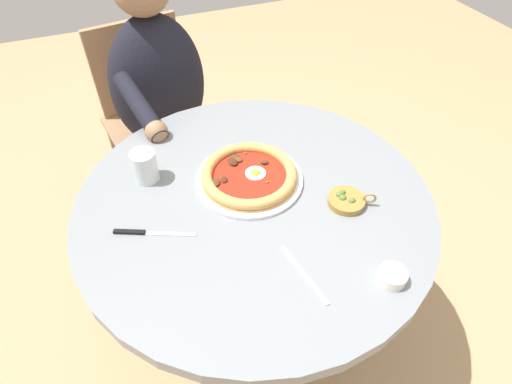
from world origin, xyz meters
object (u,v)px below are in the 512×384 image
object	(u,v)px
fork_utensil	(304,274)
diner_person	(167,131)
pizza_on_plate	(249,176)
water_glass	(145,168)
ramekin_capers	(392,276)
olive_pan	(347,200)
cafe_chair_diner	(154,109)
steak_knife	(142,233)
dining_table	(255,233)

from	to	relation	value
fork_utensil	diner_person	distance (m)	0.97
pizza_on_plate	diner_person	size ratio (longest dim) A/B	0.25
water_glass	ramekin_capers	world-z (taller)	water_glass
water_glass	diner_person	distance (m)	0.57
olive_pan	cafe_chair_diner	size ratio (longest dim) A/B	0.13
ramekin_capers	diner_person	world-z (taller)	diner_person
water_glass	diner_person	size ratio (longest dim) A/B	0.08
diner_person	cafe_chair_diner	world-z (taller)	diner_person
olive_pan	diner_person	world-z (taller)	diner_person
water_glass	fork_utensil	bearing A→B (deg)	120.49
cafe_chair_diner	diner_person	bearing A→B (deg)	98.46
fork_utensil	pizza_on_plate	bearing A→B (deg)	-89.43
pizza_on_plate	steak_knife	xyz separation A→B (m)	(0.30, 0.08, -0.02)
ramekin_capers	dining_table	bearing A→B (deg)	-61.78
pizza_on_plate	olive_pan	size ratio (longest dim) A/B	2.58
dining_table	fork_utensil	bearing A→B (deg)	93.00
water_glass	cafe_chair_diner	world-z (taller)	cafe_chair_diner
steak_knife	cafe_chair_diner	size ratio (longest dim) A/B	0.22
dining_table	diner_person	distance (m)	0.68
ramekin_capers	olive_pan	xyz separation A→B (m)	(-0.03, -0.24, -0.00)
olive_pan	cafe_chair_diner	xyz separation A→B (m)	(0.34, -0.92, -0.21)
ramekin_capers	fork_utensil	bearing A→B (deg)	-25.81
dining_table	fork_utensil	size ratio (longest dim) A/B	5.36
steak_knife	diner_person	bearing A→B (deg)	-105.05
pizza_on_plate	steak_knife	world-z (taller)	pizza_on_plate
water_glass	ramekin_capers	xyz separation A→B (m)	(-0.43, 0.52, -0.02)
fork_utensil	water_glass	bearing A→B (deg)	-59.51
pizza_on_plate	cafe_chair_diner	distance (m)	0.79
ramekin_capers	fork_utensil	xyz separation A→B (m)	(0.17, -0.08, -0.01)
pizza_on_plate	olive_pan	xyz separation A→B (m)	(-0.20, 0.17, -0.01)
ramekin_capers	cafe_chair_diner	distance (m)	1.21
dining_table	fork_utensil	world-z (taller)	fork_utensil
dining_table	steak_knife	size ratio (longest dim) A/B	5.02
dining_table	pizza_on_plate	world-z (taller)	pizza_on_plate
olive_pan	steak_knife	bearing A→B (deg)	-10.37
pizza_on_plate	fork_utensil	xyz separation A→B (m)	(-0.00, 0.33, -0.02)
ramekin_capers	fork_utensil	size ratio (longest dim) A/B	0.36
water_glass	cafe_chair_diner	distance (m)	0.68
pizza_on_plate	diner_person	xyz separation A→B (m)	(0.12, -0.61, -0.24)
pizza_on_plate	cafe_chair_diner	size ratio (longest dim) A/B	0.34
diner_person	fork_utensil	bearing A→B (deg)	97.54
water_glass	steak_knife	size ratio (longest dim) A/B	0.47
steak_knife	fork_utensil	distance (m)	0.40
steak_knife	olive_pan	size ratio (longest dim) A/B	1.66
dining_table	olive_pan	xyz separation A→B (m)	(-0.21, 0.11, 0.16)
water_glass	olive_pan	xyz separation A→B (m)	(-0.46, 0.28, -0.03)
diner_person	cafe_chair_diner	size ratio (longest dim) A/B	1.33
ramekin_capers	water_glass	bearing A→B (deg)	-50.53
steak_knife	ramekin_capers	world-z (taller)	ramekin_capers
dining_table	steak_knife	bearing A→B (deg)	2.52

